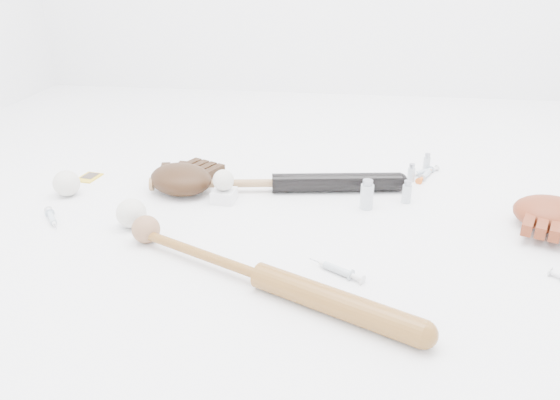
# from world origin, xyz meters

# --- Properties ---
(bat_dark) EXTENTS (0.81, 0.19, 0.06)m
(bat_dark) POSITION_xyz_m (-0.07, 0.20, 0.03)
(bat_dark) COLOR black
(bat_dark) RESTS_ON ground
(bat_wood) EXTENTS (0.74, 0.39, 0.06)m
(bat_wood) POSITION_xyz_m (-0.03, -0.33, 0.03)
(bat_wood) COLOR brown
(bat_wood) RESTS_ON ground
(glove_dark) EXTENTS (0.32, 0.32, 0.09)m
(glove_dark) POSITION_xyz_m (-0.36, 0.16, 0.04)
(glove_dark) COLOR black
(glove_dark) RESTS_ON ground
(glove_tan) EXTENTS (0.31, 0.31, 0.09)m
(glove_tan) POSITION_xyz_m (0.70, 0.06, 0.04)
(glove_tan) COLOR maroon
(glove_tan) RESTS_ON ground
(trading_card) EXTENTS (0.07, 0.09, 0.00)m
(trading_card) POSITION_xyz_m (-0.70, 0.23, 0.00)
(trading_card) COLOR gold
(trading_card) RESTS_ON ground
(pedestal) EXTENTS (0.07, 0.07, 0.04)m
(pedestal) POSITION_xyz_m (-0.21, 0.11, 0.02)
(pedestal) COLOR white
(pedestal) RESTS_ON ground
(baseball_on_pedestal) EXTENTS (0.06, 0.06, 0.06)m
(baseball_on_pedestal) POSITION_xyz_m (-0.21, 0.11, 0.07)
(baseball_on_pedestal) COLOR beige
(baseball_on_pedestal) RESTS_ON pedestal
(baseball_left) EXTENTS (0.08, 0.08, 0.08)m
(baseball_left) POSITION_xyz_m (-0.70, 0.09, 0.04)
(baseball_left) COLOR beige
(baseball_left) RESTS_ON ground
(baseball_upper) EXTENTS (0.07, 0.07, 0.07)m
(baseball_upper) POSITION_xyz_m (-0.34, 0.14, 0.04)
(baseball_upper) COLOR beige
(baseball_upper) RESTS_ON ground
(baseball_mid) EXTENTS (0.08, 0.08, 0.08)m
(baseball_mid) POSITION_xyz_m (-0.42, -0.09, 0.04)
(baseball_mid) COLOR beige
(baseball_mid) RESTS_ON ground
(baseball_aged) EXTENTS (0.07, 0.07, 0.07)m
(baseball_aged) POSITION_xyz_m (-0.36, -0.16, 0.04)
(baseball_aged) COLOR #8B6043
(baseball_aged) RESTS_ON ground
(syringe_1) EXTENTS (0.15, 0.11, 0.02)m
(syringe_1) POSITION_xyz_m (0.14, -0.25, 0.01)
(syringe_1) COLOR #ADBCC6
(syringe_1) RESTS_ON ground
(syringe_2) EXTENTS (0.09, 0.16, 0.02)m
(syringe_2) POSITION_xyz_m (0.40, 0.38, 0.01)
(syringe_2) COLOR #ADBCC6
(syringe_2) RESTS_ON ground
(syringe_4) EXTENTS (0.13, 0.12, 0.02)m
(syringe_4) POSITION_xyz_m (0.40, 0.41, 0.01)
(syringe_4) COLOR #ADBCC6
(syringe_4) RESTS_ON ground
(syringe_5) EXTENTS (0.11, 0.14, 0.02)m
(syringe_5) POSITION_xyz_m (-0.66, -0.09, 0.01)
(syringe_5) COLOR #ADBCC6
(syringe_5) RESTS_ON ground
(vial_0) EXTENTS (0.02, 0.02, 0.06)m
(vial_0) POSITION_xyz_m (0.41, 0.45, 0.03)
(vial_0) COLOR #B1BAC2
(vial_0) RESTS_ON ground
(vial_1) EXTENTS (0.02, 0.02, 0.06)m
(vial_1) POSITION_xyz_m (0.35, 0.34, 0.03)
(vial_1) COLOR #B1BAC2
(vial_1) RESTS_ON ground
(vial_2) EXTENTS (0.03, 0.03, 0.07)m
(vial_2) POSITION_xyz_m (0.33, 0.17, 0.03)
(vial_2) COLOR #B1BAC2
(vial_2) RESTS_ON ground
(vial_3) EXTENTS (0.04, 0.04, 0.09)m
(vial_3) POSITION_xyz_m (0.21, 0.12, 0.04)
(vial_3) COLOR #B1BAC2
(vial_3) RESTS_ON ground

